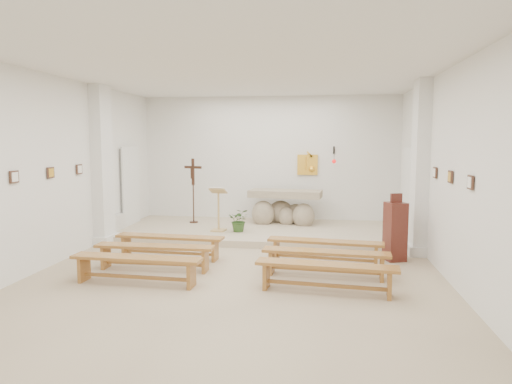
# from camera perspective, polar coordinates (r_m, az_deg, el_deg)

# --- Properties ---
(ground) EXTENTS (7.00, 10.00, 0.00)m
(ground) POSITION_cam_1_polar(r_m,az_deg,el_deg) (7.94, -2.46, -10.39)
(ground) COLOR #C7B390
(ground) RESTS_ON ground
(wall_left) EXTENTS (0.02, 10.00, 3.50)m
(wall_left) POSITION_cam_1_polar(r_m,az_deg,el_deg) (8.94, -25.10, 2.31)
(wall_left) COLOR white
(wall_left) RESTS_ON ground
(wall_right) EXTENTS (0.02, 10.00, 3.50)m
(wall_right) POSITION_cam_1_polar(r_m,az_deg,el_deg) (7.78, 23.66, 1.86)
(wall_right) COLOR white
(wall_right) RESTS_ON ground
(wall_back) EXTENTS (7.00, 0.02, 3.50)m
(wall_back) POSITION_cam_1_polar(r_m,az_deg,el_deg) (12.55, 1.66, 3.92)
(wall_back) COLOR white
(wall_back) RESTS_ON ground
(ceiling) EXTENTS (7.00, 10.00, 0.02)m
(ceiling) POSITION_cam_1_polar(r_m,az_deg,el_deg) (7.70, -2.59, 15.34)
(ceiling) COLOR silver
(ceiling) RESTS_ON wall_back
(sanctuary_platform) EXTENTS (6.98, 3.00, 0.15)m
(sanctuary_platform) POSITION_cam_1_polar(r_m,az_deg,el_deg) (11.28, 0.79, -4.94)
(sanctuary_platform) COLOR #C1AD94
(sanctuary_platform) RESTS_ON ground
(pilaster_left) EXTENTS (0.26, 0.55, 3.50)m
(pilaster_left) POSITION_cam_1_polar(r_m,az_deg,el_deg) (10.62, -18.66, 3.13)
(pilaster_left) COLOR white
(pilaster_left) RESTS_ON ground
(pilaster_right) EXTENTS (0.26, 0.55, 3.50)m
(pilaster_right) POSITION_cam_1_polar(r_m,az_deg,el_deg) (9.69, 19.81, 2.81)
(pilaster_right) COLOR white
(pilaster_right) RESTS_ON ground
(gold_wall_relief) EXTENTS (0.55, 0.04, 0.55)m
(gold_wall_relief) POSITION_cam_1_polar(r_m,az_deg,el_deg) (12.46, 6.46, 3.40)
(gold_wall_relief) COLOR yellow
(gold_wall_relief) RESTS_ON wall_back
(sanctuary_lamp) EXTENTS (0.11, 0.36, 0.44)m
(sanctuary_lamp) POSITION_cam_1_polar(r_m,az_deg,el_deg) (12.20, 9.73, 4.04)
(sanctuary_lamp) COLOR black
(sanctuary_lamp) RESTS_ON wall_back
(station_frame_left_front) EXTENTS (0.03, 0.20, 0.20)m
(station_frame_left_front) POSITION_cam_1_polar(r_m,az_deg,el_deg) (8.28, -27.99, 1.68)
(station_frame_left_front) COLOR #462B1E
(station_frame_left_front) RESTS_ON wall_left
(station_frame_left_mid) EXTENTS (0.03, 0.20, 0.20)m
(station_frame_left_mid) POSITION_cam_1_polar(r_m,az_deg,el_deg) (9.10, -24.30, 2.22)
(station_frame_left_mid) COLOR #462B1E
(station_frame_left_mid) RESTS_ON wall_left
(station_frame_left_rear) EXTENTS (0.03, 0.20, 0.20)m
(station_frame_left_rear) POSITION_cam_1_polar(r_m,az_deg,el_deg) (9.96, -21.23, 2.67)
(station_frame_left_rear) COLOR #462B1E
(station_frame_left_rear) RESTS_ON wall_left
(station_frame_right_front) EXTENTS (0.03, 0.20, 0.20)m
(station_frame_right_front) POSITION_cam_1_polar(r_m,az_deg,el_deg) (7.01, 25.23, 1.10)
(station_frame_right_front) COLOR #462B1E
(station_frame_right_front) RESTS_ON wall_right
(station_frame_right_mid) EXTENTS (0.03, 0.20, 0.20)m
(station_frame_right_mid) POSITION_cam_1_polar(r_m,az_deg,el_deg) (7.97, 23.12, 1.76)
(station_frame_right_mid) COLOR #462B1E
(station_frame_right_mid) RESTS_ON wall_right
(station_frame_right_rear) EXTENTS (0.03, 0.20, 0.20)m
(station_frame_right_rear) POSITION_cam_1_polar(r_m,az_deg,el_deg) (8.94, 21.47, 2.28)
(station_frame_right_rear) COLOR #462B1E
(station_frame_right_rear) RESTS_ON wall_right
(radiator_left) EXTENTS (0.10, 0.85, 0.52)m
(radiator_left) POSITION_cam_1_polar(r_m,az_deg,el_deg) (11.44, -17.09, -4.07)
(radiator_left) COLOR silver
(radiator_left) RESTS_ON ground
(radiator_right) EXTENTS (0.10, 0.85, 0.52)m
(radiator_right) POSITION_cam_1_polar(r_m,az_deg,el_deg) (10.57, 19.06, -4.99)
(radiator_right) COLOR silver
(radiator_right) RESTS_ON ground
(altar) EXTENTS (1.92, 0.93, 0.96)m
(altar) POSITION_cam_1_polar(r_m,az_deg,el_deg) (11.90, 3.56, -2.19)
(altar) COLOR tan
(altar) RESTS_ON sanctuary_platform
(lectern) EXTENTS (0.41, 0.36, 1.07)m
(lectern) POSITION_cam_1_polar(r_m,az_deg,el_deg) (10.89, -4.73, -2.15)
(lectern) COLOR tan
(lectern) RESTS_ON sanctuary_platform
(crucifix_stand) EXTENTS (0.50, 0.22, 1.69)m
(crucifix_stand) POSITION_cam_1_polar(r_m,az_deg,el_deg) (12.03, -7.87, 0.77)
(crucifix_stand) COLOR #3C1F13
(crucifix_stand) RESTS_ON sanctuary_platform
(potted_plant) EXTENTS (0.53, 0.47, 0.55)m
(potted_plant) POSITION_cam_1_polar(r_m,az_deg,el_deg) (10.83, -2.10, -3.53)
(potted_plant) COLOR #2D5020
(potted_plant) RESTS_ON sanctuary_platform
(donation_pedestal) EXTENTS (0.45, 0.45, 1.30)m
(donation_pedestal) POSITION_cam_1_polar(r_m,az_deg,el_deg) (9.17, 17.00, -4.69)
(donation_pedestal) COLOR #4F1D16
(donation_pedestal) RESTS_ON ground
(bench_left_front) EXTENTS (2.16, 0.47, 0.45)m
(bench_left_front) POSITION_cam_1_polar(r_m,az_deg,el_deg) (9.13, -10.74, -6.07)
(bench_left_front) COLOR #9F662E
(bench_left_front) RESTS_ON ground
(bench_right_front) EXTENTS (2.16, 0.58, 0.45)m
(bench_right_front) POSITION_cam_1_polar(r_m,az_deg,el_deg) (8.66, 8.62, -6.72)
(bench_right_front) COLOR #9F662E
(bench_right_front) RESTS_ON ground
(bench_left_second) EXTENTS (2.14, 0.35, 0.45)m
(bench_left_second) POSITION_cam_1_polar(r_m,az_deg,el_deg) (8.37, -12.56, -7.25)
(bench_left_second) COLOR #9F662E
(bench_left_second) RESTS_ON ground
(bench_right_second) EXTENTS (2.16, 0.50, 0.45)m
(bench_right_second) POSITION_cam_1_polar(r_m,az_deg,el_deg) (7.86, 8.68, -8.07)
(bench_right_second) COLOR #9F662E
(bench_right_second) RESTS_ON ground
(bench_left_third) EXTENTS (2.15, 0.44, 0.45)m
(bench_left_third) POSITION_cam_1_polar(r_m,az_deg,el_deg) (7.64, -14.74, -8.64)
(bench_left_third) COLOR #9F662E
(bench_left_third) RESTS_ON ground
(bench_right_third) EXTENTS (2.16, 0.55, 0.45)m
(bench_right_third) POSITION_cam_1_polar(r_m,az_deg,el_deg) (7.07, 8.75, -9.73)
(bench_right_third) COLOR #9F662E
(bench_right_third) RESTS_ON ground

